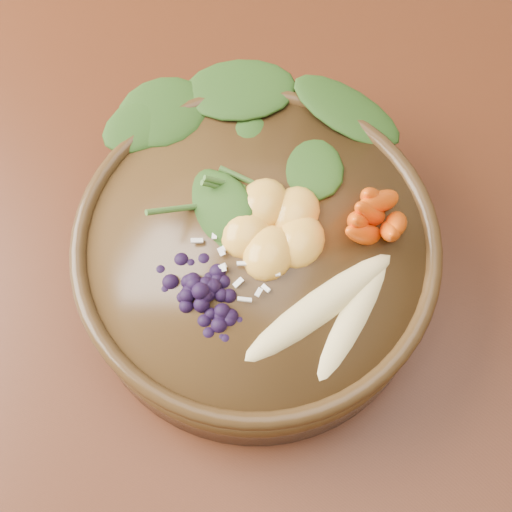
# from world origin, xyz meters

# --- Properties ---
(ground) EXTENTS (4.00, 4.00, 0.00)m
(ground) POSITION_xyz_m (0.00, 0.00, 0.00)
(ground) COLOR #381E0F
(ground) RESTS_ON ground
(dining_table) EXTENTS (1.60, 0.90, 0.75)m
(dining_table) POSITION_xyz_m (0.00, 0.00, 0.66)
(dining_table) COLOR #331C0C
(dining_table) RESTS_ON ground
(stoneware_bowl) EXTENTS (0.35, 0.35, 0.07)m
(stoneware_bowl) POSITION_xyz_m (-0.23, -0.06, 0.79)
(stoneware_bowl) COLOR #422C15
(stoneware_bowl) RESTS_ON dining_table
(kale_heap) EXTENTS (0.22, 0.21, 0.04)m
(kale_heap) POSITION_xyz_m (-0.25, 0.01, 0.84)
(kale_heap) COLOR #264417
(kale_heap) RESTS_ON stoneware_bowl
(carrot_cluster) EXTENTS (0.07, 0.07, 0.08)m
(carrot_cluster) POSITION_xyz_m (-0.16, -0.01, 0.86)
(carrot_cluster) COLOR #FF510B
(carrot_cluster) RESTS_ON stoneware_bowl
(banana_halves) EXTENTS (0.09, 0.14, 0.03)m
(banana_halves) POSITION_xyz_m (-0.16, -0.08, 0.84)
(banana_halves) COLOR #E0CC84
(banana_halves) RESTS_ON stoneware_bowl
(mandarin_cluster) EXTENTS (0.10, 0.11, 0.03)m
(mandarin_cluster) POSITION_xyz_m (-0.23, -0.04, 0.84)
(mandarin_cluster) COLOR gold
(mandarin_cluster) RESTS_ON stoneware_bowl
(blueberry_pile) EXTENTS (0.15, 0.13, 0.04)m
(blueberry_pile) POSITION_xyz_m (-0.25, -0.11, 0.84)
(blueberry_pile) COLOR black
(blueberry_pile) RESTS_ON stoneware_bowl
(coconut_flakes) EXTENTS (0.10, 0.09, 0.01)m
(coconut_flakes) POSITION_xyz_m (-0.24, -0.08, 0.83)
(coconut_flakes) COLOR white
(coconut_flakes) RESTS_ON stoneware_bowl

